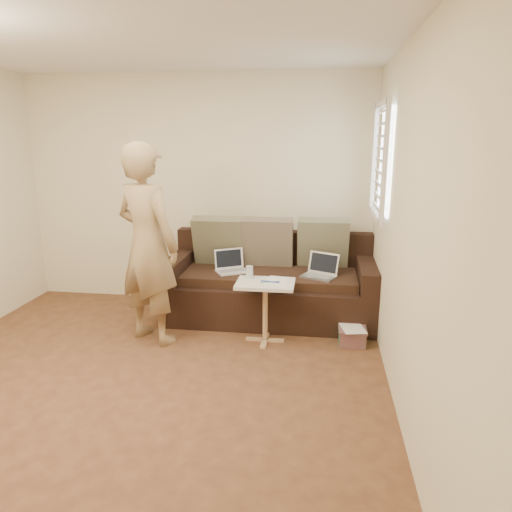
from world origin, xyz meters
name	(u,v)px	position (x,y,z in m)	size (l,w,h in m)	color
floor	(126,398)	(0.00, 0.00, 0.00)	(4.50, 4.50, 0.00)	#4E2D1D
ceiling	(97,24)	(0.00, 0.00, 2.60)	(4.50, 4.50, 0.00)	white
wall_back	(197,191)	(0.00, 2.25, 1.30)	(4.00, 4.00, 0.00)	beige
wall_right	(413,238)	(2.00, 0.00, 1.30)	(4.50, 4.50, 0.00)	beige
window_blinds	(381,161)	(1.95, 1.50, 1.70)	(0.12, 0.88, 1.08)	white
sofa	(270,280)	(0.90, 1.77, 0.42)	(2.20, 0.95, 0.85)	black
pillow_left	(218,241)	(0.30, 1.97, 0.79)	(0.55, 0.14, 0.55)	#6B6E51
pillow_mid	(268,242)	(0.85, 1.97, 0.79)	(0.55, 0.14, 0.55)	brown
pillow_right	(323,243)	(1.45, 2.02, 0.79)	(0.55, 0.14, 0.55)	#6B6E51
laptop_silver	(318,277)	(1.41, 1.62, 0.52)	(0.33, 0.24, 0.22)	#B7BABC
laptop_white	(232,272)	(0.50, 1.69, 0.52)	(0.32, 0.23, 0.23)	white
person	(148,245)	(-0.17, 1.05, 0.94)	(0.69, 0.47, 1.89)	#938350
side_table	(265,312)	(0.92, 1.15, 0.30)	(0.54, 0.38, 0.60)	silver
drinking_glass	(250,272)	(0.76, 1.25, 0.66)	(0.07, 0.07, 0.12)	silver
scissors	(270,282)	(0.97, 1.14, 0.60)	(0.18, 0.10, 0.02)	silver
paper_on_table	(277,281)	(1.03, 1.19, 0.60)	(0.21, 0.30, 0.00)	white
striped_box	(352,336)	(1.75, 1.20, 0.08)	(0.26, 0.26, 0.17)	red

